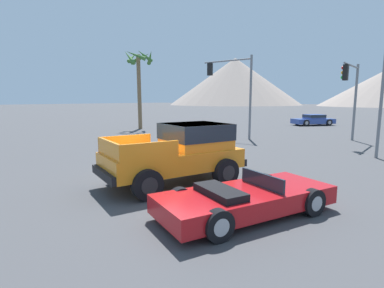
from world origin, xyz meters
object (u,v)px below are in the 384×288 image
at_px(traffic_light_main, 351,86).
at_px(palm_tree_tall, 139,70).
at_px(orange_pickup_truck, 182,150).
at_px(red_convertible_car, 245,199).
at_px(parked_car_blue, 313,120).
at_px(traffic_light_crosswalk, 232,82).

height_order(traffic_light_main, palm_tree_tall, palm_tree_tall).
distance_m(orange_pickup_truck, traffic_light_main, 14.00).
bearing_deg(orange_pickup_truck, palm_tree_tall, 161.56).
xyz_separation_m(red_convertible_car, traffic_light_main, (-0.85, 14.81, 3.14)).
distance_m(parked_car_blue, traffic_light_main, 13.57).
relative_size(red_convertible_car, parked_car_blue, 1.06).
height_order(traffic_light_main, traffic_light_crosswalk, traffic_light_crosswalk).
distance_m(parked_car_blue, traffic_light_crosswalk, 14.77).
distance_m(traffic_light_main, palm_tree_tall, 17.41).
bearing_deg(orange_pickup_truck, traffic_light_crosswalk, 132.73).
height_order(orange_pickup_truck, red_convertible_car, orange_pickup_truck).
xyz_separation_m(orange_pickup_truck, traffic_light_main, (2.21, 13.61, 2.45)).
distance_m(parked_car_blue, palm_tree_tall, 18.80).
distance_m(red_convertible_car, parked_car_blue, 27.54).
distance_m(red_convertible_car, traffic_light_main, 15.17).
relative_size(red_convertible_car, traffic_light_main, 0.94).
bearing_deg(palm_tree_tall, traffic_light_crosswalk, -0.82).
distance_m(traffic_light_main, traffic_light_crosswalk, 7.59).
height_order(orange_pickup_truck, traffic_light_main, traffic_light_main).
height_order(red_convertible_car, palm_tree_tall, palm_tree_tall).
relative_size(orange_pickup_truck, palm_tree_tall, 0.71).
xyz_separation_m(orange_pickup_truck, parked_car_blue, (-3.56, 25.53, -0.51)).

